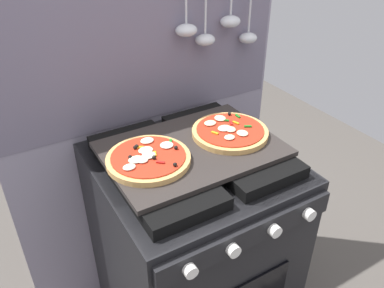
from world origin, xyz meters
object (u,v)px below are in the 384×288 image
object	(u,v)px
stove	(192,251)
baking_tray	(192,149)
pizza_right	(229,131)
pizza_left	(148,158)

from	to	relation	value
stove	baking_tray	distance (m)	0.46
baking_tray	pizza_right	bearing A→B (deg)	0.96
pizza_left	stove	bearing A→B (deg)	1.26
baking_tray	pizza_left	size ratio (longest dim) A/B	2.16
stove	pizza_right	world-z (taller)	pizza_right
stove	pizza_right	size ratio (longest dim) A/B	3.60
stove	baking_tray	xyz separation A→B (m)	(0.00, 0.00, 0.46)
baking_tray	pizza_right	distance (m)	0.15
pizza_right	baking_tray	bearing A→B (deg)	-179.04
pizza_left	pizza_right	xyz separation A→B (m)	(0.30, 0.01, -0.00)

